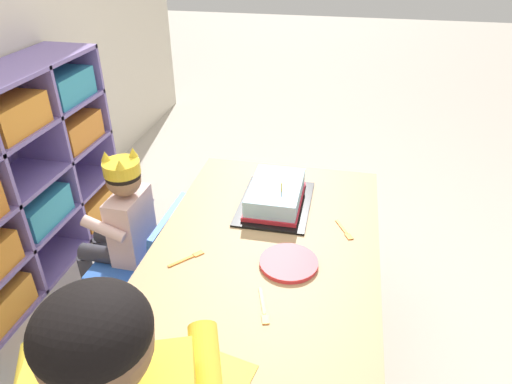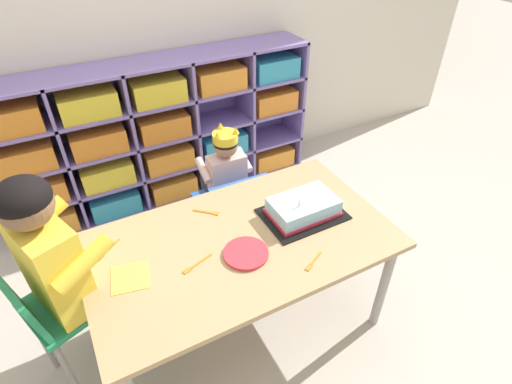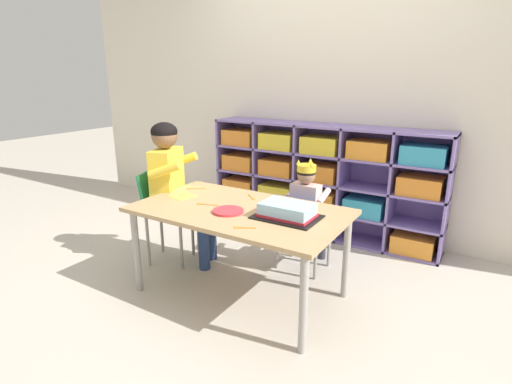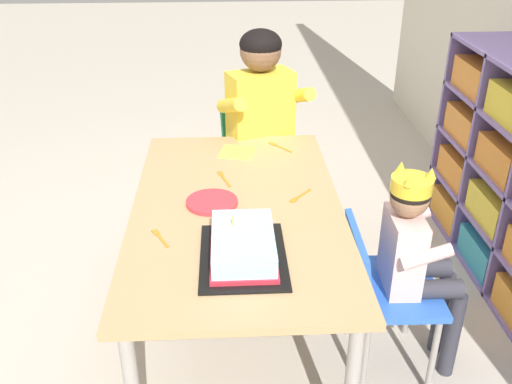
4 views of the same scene
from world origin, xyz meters
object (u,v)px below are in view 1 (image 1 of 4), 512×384
(classroom_chair_blue, at_px, (149,255))
(child_with_crown, at_px, (121,222))
(paper_plate_stack, at_px, (289,263))
(fork_beside_plate_stack, at_px, (345,231))
(fork_near_child_seat, at_px, (138,383))
(fork_at_table_front_edge, at_px, (188,258))
(activity_table, at_px, (262,270))
(fork_scattered_mid_table, at_px, (263,308))
(birthday_cake_on_tray, at_px, (275,196))

(classroom_chair_blue, xyz_separation_m, child_with_crown, (0.00, 0.10, 0.15))
(paper_plate_stack, bearing_deg, fork_beside_plate_stack, -37.63)
(paper_plate_stack, bearing_deg, fork_near_child_seat, 150.13)
(child_with_crown, relative_size, paper_plate_stack, 4.35)
(fork_at_table_front_edge, relative_size, fork_beside_plate_stack, 0.92)
(classroom_chair_blue, xyz_separation_m, fork_near_child_seat, (-0.73, -0.31, 0.23))
(activity_table, relative_size, fork_scattered_mid_table, 9.39)
(fork_scattered_mid_table, bearing_deg, fork_beside_plate_stack, -44.34)
(child_with_crown, xyz_separation_m, fork_at_table_front_edge, (-0.26, -0.38, 0.08))
(fork_beside_plate_stack, bearing_deg, fork_scattered_mid_table, 125.91)
(classroom_chair_blue, relative_size, fork_beside_plate_stack, 5.10)
(classroom_chair_blue, bearing_deg, activity_table, 70.54)
(fork_near_child_seat, relative_size, fork_scattered_mid_table, 0.84)
(fork_beside_plate_stack, bearing_deg, paper_plate_stack, 114.82)
(activity_table, relative_size, fork_beside_plate_stack, 11.53)
(fork_near_child_seat, bearing_deg, activity_table, -58.90)
(activity_table, height_order, birthday_cake_on_tray, birthday_cake_on_tray)
(activity_table, xyz_separation_m, paper_plate_stack, (-0.02, -0.09, 0.07))
(birthday_cake_on_tray, xyz_separation_m, fork_near_child_seat, (-0.87, 0.19, -0.04))
(fork_near_child_seat, bearing_deg, paper_plate_stack, -68.04)
(activity_table, distance_m, fork_scattered_mid_table, 0.24)
(activity_table, distance_m, classroom_chair_blue, 0.58)
(child_with_crown, bearing_deg, fork_at_table_front_edge, 57.45)
(child_with_crown, bearing_deg, classroom_chair_blue, 90.13)
(birthday_cake_on_tray, height_order, fork_beside_plate_stack, birthday_cake_on_tray)
(activity_table, height_order, classroom_chair_blue, activity_table)
(activity_table, distance_m, birthday_cake_on_tray, 0.35)
(fork_at_table_front_edge, distance_m, fork_near_child_seat, 0.48)
(birthday_cake_on_tray, height_order, fork_at_table_front_edge, birthday_cake_on_tray)
(classroom_chair_blue, distance_m, fork_scattered_mid_table, 0.75)
(classroom_chair_blue, xyz_separation_m, fork_beside_plate_stack, (0.01, -0.78, 0.23))
(activity_table, distance_m, fork_at_table_front_edge, 0.25)
(activity_table, xyz_separation_m, birthday_cake_on_tray, (0.34, 0.01, 0.10))
(birthday_cake_on_tray, height_order, paper_plate_stack, birthday_cake_on_tray)
(fork_at_table_front_edge, relative_size, fork_near_child_seat, 0.89)
(activity_table, xyz_separation_m, fork_beside_plate_stack, (0.20, -0.27, 0.06))
(child_with_crown, distance_m, fork_beside_plate_stack, 0.89)
(activity_table, bearing_deg, fork_beside_plate_stack, -52.65)
(fork_beside_plate_stack, bearing_deg, child_with_crown, 62.71)
(child_with_crown, relative_size, fork_beside_plate_stack, 7.20)
(fork_beside_plate_stack, bearing_deg, activity_table, 99.80)
(classroom_chair_blue, height_order, child_with_crown, child_with_crown)
(paper_plate_stack, relative_size, fork_at_table_front_edge, 1.79)
(fork_at_table_front_edge, distance_m, fork_scattered_mid_table, 0.34)
(fork_scattered_mid_table, height_order, fork_beside_plate_stack, same)
(birthday_cake_on_tray, bearing_deg, fork_at_table_front_edge, 149.94)
(classroom_chair_blue, height_order, fork_near_child_seat, fork_near_child_seat)
(classroom_chair_blue, relative_size, child_with_crown, 0.71)
(child_with_crown, distance_m, fork_near_child_seat, 0.85)
(birthday_cake_on_tray, distance_m, fork_beside_plate_stack, 0.31)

